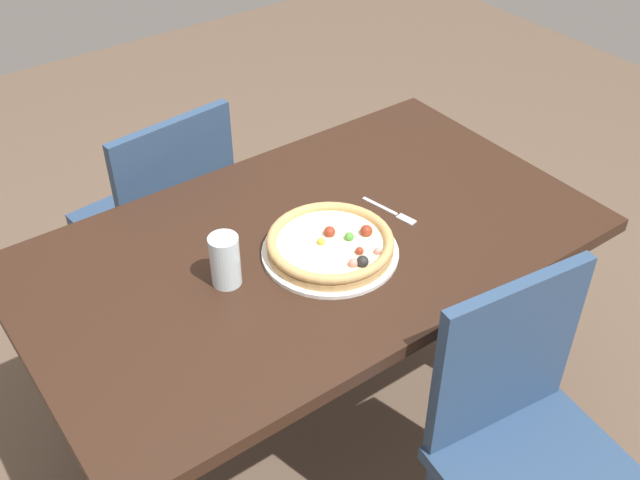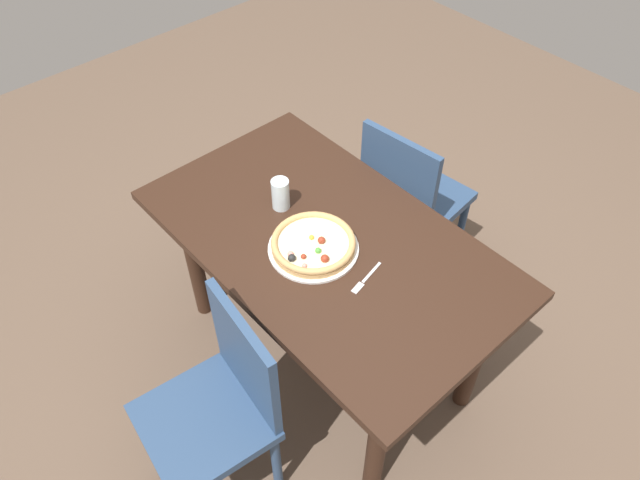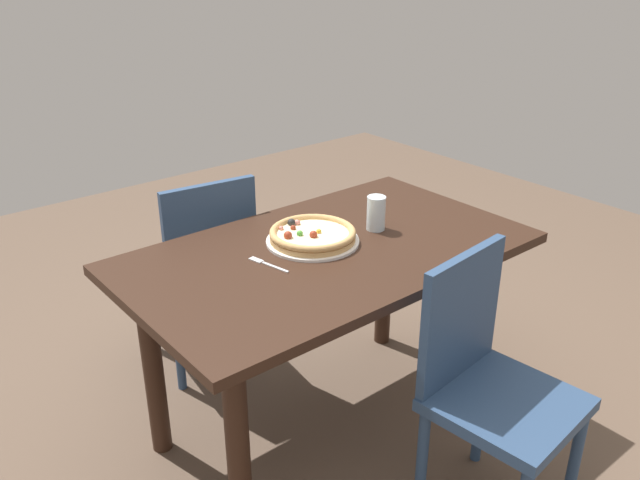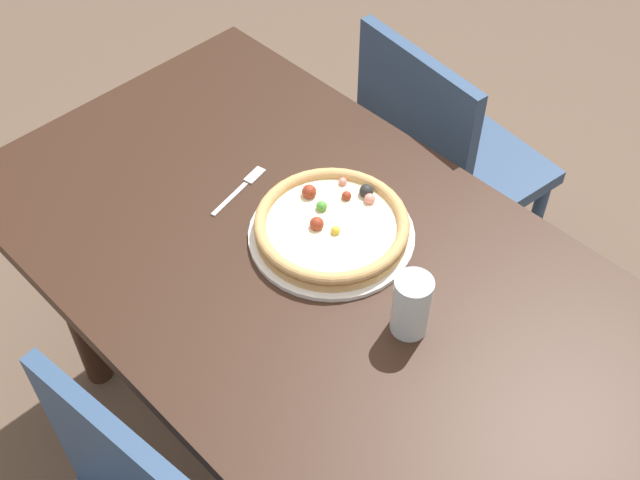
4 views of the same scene
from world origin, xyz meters
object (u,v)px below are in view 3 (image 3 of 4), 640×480
(fork, at_px, (266,264))
(chair_far, at_px, (202,266))
(pizza, at_px, (312,234))
(dining_table, at_px, (327,277))
(plate, at_px, (313,241))
(chair_near, at_px, (489,382))
(drinking_glass, at_px, (376,213))

(fork, bearing_deg, chair_far, -19.91)
(pizza, bearing_deg, dining_table, -82.99)
(dining_table, xyz_separation_m, plate, (-0.01, 0.07, 0.12))
(chair_near, xyz_separation_m, drinking_glass, (0.12, 0.63, 0.32))
(dining_table, relative_size, fork, 8.47)
(plate, bearing_deg, chair_near, -79.43)
(plate, bearing_deg, pizza, 127.59)
(dining_table, height_order, chair_near, chair_near)
(pizza, distance_m, fork, 0.23)
(plate, xyz_separation_m, drinking_glass, (0.25, -0.06, 0.06))
(chair_far, height_order, plate, chair_far)
(dining_table, bearing_deg, pizza, 97.01)
(drinking_glass, bearing_deg, dining_table, -176.47)
(chair_near, distance_m, fork, 0.79)
(plate, bearing_deg, fork, -171.13)
(chair_far, distance_m, plate, 0.63)
(chair_far, distance_m, drinking_glass, 0.79)
(dining_table, xyz_separation_m, pizza, (-0.01, 0.07, 0.14))
(chair_far, relative_size, fork, 5.28)
(plate, height_order, drinking_glass, drinking_glass)
(chair_far, distance_m, pizza, 0.64)
(chair_near, relative_size, chair_far, 1.00)
(plate, distance_m, pizza, 0.03)
(dining_table, relative_size, chair_far, 1.60)
(chair_far, xyz_separation_m, drinking_glass, (0.39, -0.60, 0.32))
(chair_far, xyz_separation_m, fork, (-0.08, -0.58, 0.26))
(chair_far, distance_m, fork, 0.65)
(plate, relative_size, pizza, 1.08)
(chair_near, xyz_separation_m, pizza, (-0.13, 0.69, 0.29))
(plate, bearing_deg, dining_table, -83.56)
(pizza, bearing_deg, drinking_glass, -12.77)
(plate, distance_m, drinking_glass, 0.26)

